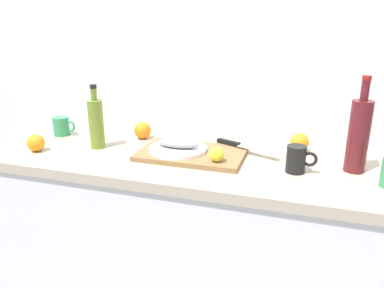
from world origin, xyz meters
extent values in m
cube|color=white|center=(0.00, 0.33, 1.25)|extent=(3.20, 0.05, 2.50)
cube|color=white|center=(0.00, 0.00, 0.43)|extent=(2.00, 0.58, 0.86)
cube|color=#B7A88E|center=(0.00, 0.00, 0.88)|extent=(2.00, 0.60, 0.04)
cube|color=olive|center=(-0.12, 0.00, 0.91)|extent=(0.42, 0.27, 0.02)
cylinder|color=white|center=(-0.18, -0.01, 0.93)|extent=(0.24, 0.24, 0.01)
ellipsoid|color=gray|center=(-0.18, -0.01, 0.95)|extent=(0.18, 0.08, 0.04)
cube|color=silver|center=(0.13, 0.08, 0.93)|extent=(0.18, 0.10, 0.00)
cube|color=black|center=(0.00, 0.13, 0.93)|extent=(0.11, 0.06, 0.02)
sphere|color=yellow|center=(0.00, -0.08, 0.95)|extent=(0.06, 0.06, 0.06)
cylinder|color=olive|center=(-0.55, -0.02, 1.00)|extent=(0.06, 0.06, 0.21)
cylinder|color=olive|center=(-0.55, -0.02, 1.13)|extent=(0.03, 0.03, 0.05)
cylinder|color=black|center=(-0.55, -0.02, 1.17)|extent=(0.03, 0.03, 0.02)
cylinder|color=#59191E|center=(0.49, 0.03, 1.03)|extent=(0.07, 0.07, 0.26)
cylinder|color=#59191E|center=(0.49, 0.03, 1.20)|extent=(0.03, 0.03, 0.07)
cylinder|color=maroon|center=(0.49, 0.03, 1.24)|extent=(0.03, 0.03, 0.02)
cylinder|color=#338C59|center=(-0.81, 0.09, 0.94)|extent=(0.08, 0.08, 0.09)
torus|color=#338C59|center=(-0.76, 0.09, 0.95)|extent=(0.06, 0.01, 0.06)
cylinder|color=black|center=(0.29, -0.05, 0.95)|extent=(0.07, 0.07, 0.10)
torus|color=black|center=(0.33, -0.05, 0.95)|extent=(0.06, 0.01, 0.06)
sphere|color=orange|center=(0.29, 0.20, 0.94)|extent=(0.08, 0.08, 0.08)
sphere|color=orange|center=(-0.42, 0.16, 0.94)|extent=(0.08, 0.08, 0.08)
sphere|color=orange|center=(-0.77, -0.14, 0.94)|extent=(0.07, 0.07, 0.07)
camera|label=1|loc=(0.31, -1.36, 1.42)|focal=34.67mm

